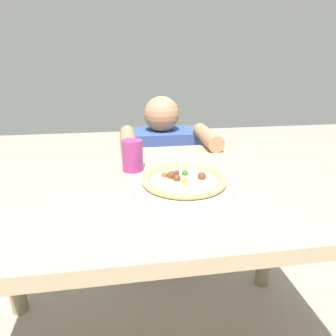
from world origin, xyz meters
The scene contains 4 objects.
dining_table centered at (0.00, 0.00, 0.64)m, with size 1.37×0.79×0.75m.
pizza_near centered at (0.09, -0.05, 0.77)m, with size 0.32×0.32×0.04m.
drink_cup_colored centered at (-0.05, 0.12, 0.80)m, with size 0.07×0.07×0.11m.
diner_seated centered at (0.12, 0.63, 0.42)m, with size 0.43×0.53×0.94m.
Camera 1 is at (-0.08, -0.86, 1.11)m, focal length 31.51 mm.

